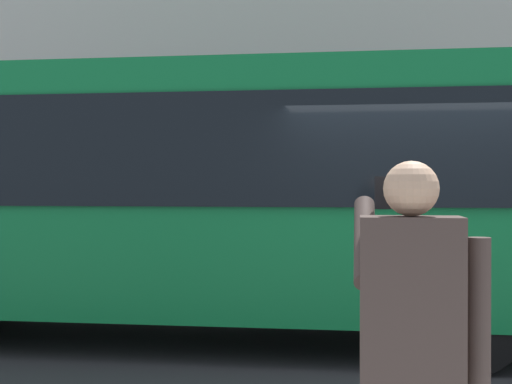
# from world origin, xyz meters

# --- Properties ---
(ground_plane) EXTENTS (60.00, 60.00, 0.00)m
(ground_plane) POSITION_xyz_m (0.00, 0.00, 0.00)
(ground_plane) COLOR #2B2B2D
(red_bus) EXTENTS (9.05, 2.54, 3.08)m
(red_bus) POSITION_xyz_m (2.58, -0.65, 1.68)
(red_bus) COLOR #0F7238
(red_bus) RESTS_ON ground_plane
(pedestrian_photographer) EXTENTS (0.53, 0.52, 1.70)m
(pedestrian_photographer) POSITION_xyz_m (0.35, 4.42, 1.14)
(pedestrian_photographer) COLOR #4C4238
(pedestrian_photographer) RESTS_ON sidewalk_curb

